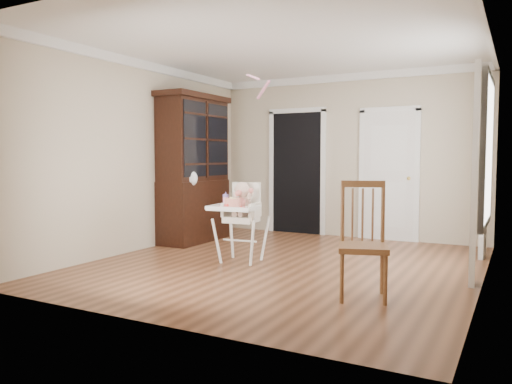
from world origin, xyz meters
The scene contains 16 objects.
floor centered at (0.00, 0.00, 0.00)m, with size 5.00×5.00×0.00m, color #55321D.
ceiling centered at (0.00, 0.00, 2.70)m, with size 5.00×5.00×0.00m, color white.
wall_back centered at (0.00, 2.50, 1.35)m, with size 4.50×4.50×0.00m, color #C4B399.
wall_left centered at (-2.25, 0.00, 1.35)m, with size 5.00×5.00×0.00m, color #C4B399.
wall_right centered at (2.25, 0.00, 1.35)m, with size 5.00×5.00×0.00m, color #C4B399.
crown_molding centered at (0.00, 0.00, 2.64)m, with size 4.50×5.00×0.12m, color white, non-canonical shape.
doorway centered at (-0.90, 2.48, 1.11)m, with size 1.06×0.05×2.22m.
closet_door centered at (0.70, 2.48, 1.02)m, with size 0.96×0.09×2.13m.
window_right centered at (2.18, 0.80, 1.29)m, with size 0.13×1.84×2.30m.
high_chair centered at (-0.55, -0.10, 0.64)m, with size 0.65×0.78×1.03m.
baby centered at (-0.55, -0.07, 0.78)m, with size 0.31×0.23×0.46m.
cake centered at (-0.53, -0.34, 0.77)m, with size 0.25×0.25×0.12m.
sippy_cup centered at (-0.72, -0.19, 0.79)m, with size 0.08×0.08×0.19m.
china_cabinet centered at (-1.99, 0.91, 1.15)m, with size 0.61×1.37×2.31m.
dining_chair centered at (1.27, -0.96, 0.52)m, with size 0.57×0.57×1.10m.
streamer centered at (-0.44, 0.01, 2.34)m, with size 0.03×0.50×0.02m, color pink, non-canonical shape.
Camera 1 is at (2.57, -5.56, 1.33)m, focal length 35.00 mm.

